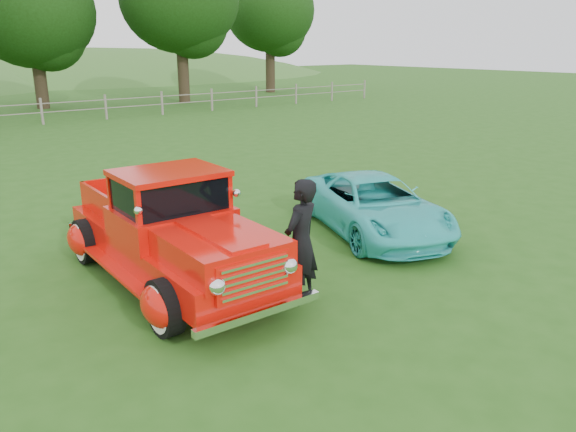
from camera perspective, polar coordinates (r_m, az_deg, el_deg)
ground at (r=7.65m, az=0.45°, el=-10.61°), size 140.00×140.00×0.00m
tree_near_east at (r=35.54m, az=-24.60°, el=18.37°), size 6.80×6.80×8.33m
tree_far_east at (r=44.03m, az=-1.86°, el=20.09°), size 6.60×6.60×8.86m
red_pickup at (r=8.76m, az=-11.83°, el=-1.65°), size 2.33×5.03×1.78m
teal_sedan at (r=11.02m, az=8.74°, el=1.09°), size 3.11×4.39×1.11m
man at (r=7.86m, az=1.32°, el=-2.63°), size 0.77×0.63×1.81m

